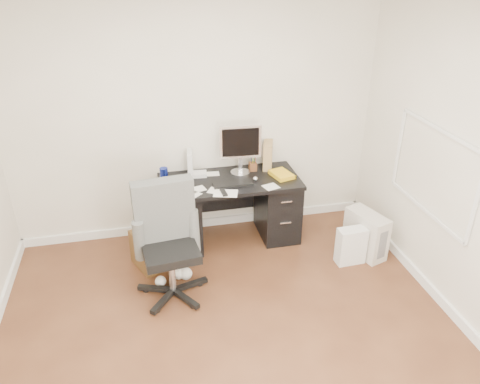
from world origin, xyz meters
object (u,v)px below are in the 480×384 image
(pc_tower, at_px, (366,234))
(wicker_basket, at_px, (154,248))
(lcd_monitor, at_px, (240,150))
(keyboard, at_px, (233,184))
(office_chair, at_px, (170,245))
(desk, at_px, (230,208))

(pc_tower, distance_m, wicker_basket, 2.25)
(lcd_monitor, relative_size, keyboard, 1.36)
(pc_tower, bearing_deg, wicker_basket, 154.33)
(lcd_monitor, height_order, pc_tower, lcd_monitor)
(lcd_monitor, relative_size, pc_tower, 1.17)
(keyboard, relative_size, office_chair, 0.37)
(desk, xyz_separation_m, keyboard, (0.01, -0.12, 0.36))
(keyboard, bearing_deg, pc_tower, -19.98)
(office_chair, relative_size, wicker_basket, 2.97)
(lcd_monitor, bearing_deg, office_chair, -128.54)
(desk, distance_m, office_chair, 1.12)
(lcd_monitor, xyz_separation_m, keyboard, (-0.14, -0.25, -0.27))
(pc_tower, xyz_separation_m, wicker_basket, (-2.23, 0.30, -0.05))
(pc_tower, bearing_deg, lcd_monitor, 131.22)
(desk, bearing_deg, wicker_basket, -161.25)
(lcd_monitor, bearing_deg, keyboard, -115.16)
(desk, xyz_separation_m, lcd_monitor, (0.15, 0.13, 0.63))
(wicker_basket, bearing_deg, pc_tower, -7.73)
(pc_tower, height_order, wicker_basket, pc_tower)
(wicker_basket, bearing_deg, keyboard, 11.01)
(lcd_monitor, distance_m, pc_tower, 1.62)
(desk, distance_m, wicker_basket, 0.94)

